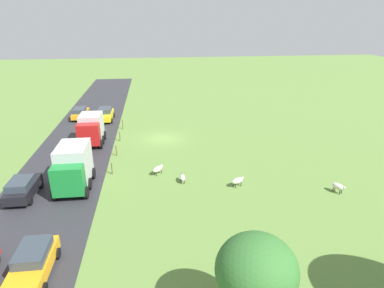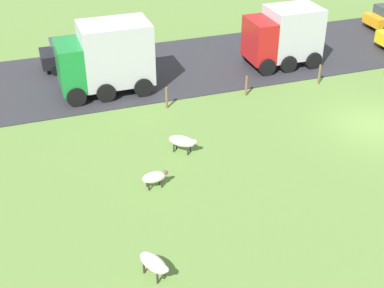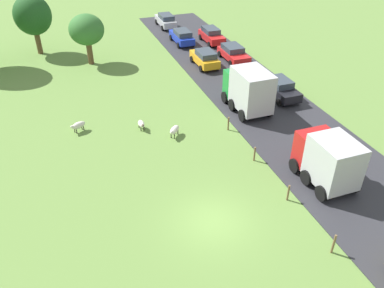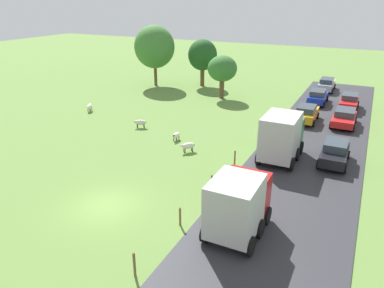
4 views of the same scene
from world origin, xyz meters
TOP-DOWN VIEW (x-y plane):
  - ground_plane at (0.00, 0.00)m, footprint 160.00×160.00m
  - road_strip at (9.47, 0.00)m, footprint 8.00×80.00m
  - sheep_0 at (0.73, 9.22)m, footprint 1.14×1.20m
  - sheep_1 at (-5.87, 12.31)m, footprint 1.26×0.95m
  - sheep_3 at (-1.33, 11.02)m, footprint 0.48×1.06m
  - fence_post_1 at (4.85, 0.16)m, footprint 0.12×0.12m
  - fence_post_2 at (4.85, 4.41)m, footprint 0.12×0.12m
  - fence_post_3 at (4.85, 8.67)m, footprint 0.12×0.12m
  - truck_0 at (7.83, 0.85)m, footprint 2.60×4.07m
  - truck_1 at (7.60, 10.97)m, footprint 2.68×4.68m
  - car_4 at (11.35, 12.07)m, footprint 2.00×4.06m

SIDE VIEW (x-z plane):
  - ground_plane at x=0.00m, z-range 0.00..0.00m
  - road_strip at x=9.47m, z-range 0.00..0.06m
  - sheep_3 at x=-1.33m, z-range 0.12..0.80m
  - sheep_0 at x=0.73m, z-range 0.14..0.92m
  - sheep_1 at x=-5.87m, z-range 0.14..0.93m
  - fence_post_2 at x=4.85m, z-range 0.00..1.08m
  - fence_post_1 at x=4.85m, z-range 0.00..1.10m
  - fence_post_3 at x=4.85m, z-range 0.00..1.10m
  - car_4 at x=11.35m, z-range 0.09..1.71m
  - truck_0 at x=7.83m, z-range 0.15..3.43m
  - truck_1 at x=7.60m, z-range 0.15..3.74m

